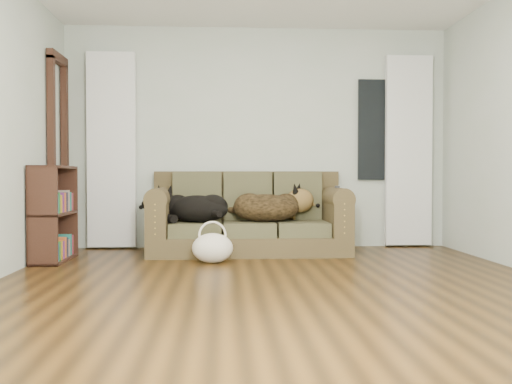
{
  "coord_description": "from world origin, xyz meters",
  "views": [
    {
      "loc": [
        -0.42,
        -4.27,
        0.84
      ],
      "look_at": [
        -0.07,
        1.6,
        0.68
      ],
      "focal_mm": 40.0,
      "sensor_mm": 36.0,
      "label": 1
    }
  ],
  "objects": [
    {
      "name": "tote_bag",
      "position": [
        -0.52,
        1.26,
        0.16
      ],
      "size": [
        0.46,
        0.39,
        0.29
      ],
      "primitive_type": "ellipsoid",
      "rotation": [
        0.0,
        0.0,
        -0.22
      ],
      "color": "beige",
      "rests_on": "floor"
    },
    {
      "name": "wall_back",
      "position": [
        0.0,
        2.5,
        1.3
      ],
      "size": [
        4.5,
        0.04,
        2.6
      ],
      "primitive_type": "cube",
      "color": "#B7BCB5",
      "rests_on": "ground"
    },
    {
      "name": "tv_remote",
      "position": [
        0.83,
        1.85,
        0.73
      ],
      "size": [
        0.09,
        0.18,
        0.02
      ],
      "primitive_type": "cube",
      "rotation": [
        0.0,
        0.0,
        -0.24
      ],
      "color": "black",
      "rests_on": "sofa"
    },
    {
      "name": "bookshelf",
      "position": [
        -2.09,
        1.48,
        0.5
      ],
      "size": [
        0.34,
        0.78,
        0.95
      ],
      "primitive_type": "cube",
      "rotation": [
        0.0,
        0.0,
        0.07
      ],
      "color": "black",
      "rests_on": "floor"
    },
    {
      "name": "curtain_right",
      "position": [
        1.8,
        2.42,
        1.15
      ],
      "size": [
        0.55,
        0.08,
        2.25
      ],
      "primitive_type": "cube",
      "color": "white",
      "rests_on": "ground"
    },
    {
      "name": "sofa",
      "position": [
        -0.13,
        1.97,
        0.45
      ],
      "size": [
        2.14,
        0.93,
        0.88
      ],
      "primitive_type": "cube",
      "color": "#40371E",
      "rests_on": "floor"
    },
    {
      "name": "window_pane",
      "position": [
        1.45,
        2.47,
        1.4
      ],
      "size": [
        0.5,
        0.03,
        1.2
      ],
      "primitive_type": "cube",
      "color": "black",
      "rests_on": "wall_back"
    },
    {
      "name": "dog_black_lab",
      "position": [
        -0.73,
        1.91,
        0.48
      ],
      "size": [
        0.86,
        0.79,
        0.3
      ],
      "primitive_type": "ellipsoid",
      "rotation": [
        0.0,
        0.0,
        -0.53
      ],
      "color": "black",
      "rests_on": "sofa"
    },
    {
      "name": "floor",
      "position": [
        0.0,
        0.0,
        0.0
      ],
      "size": [
        5.0,
        5.0,
        0.0
      ],
      "primitive_type": "plane",
      "color": "black",
      "rests_on": "ground"
    },
    {
      "name": "curtain_left",
      "position": [
        -1.7,
        2.42,
        1.15
      ],
      "size": [
        0.55,
        0.08,
        2.25
      ],
      "primitive_type": "cube",
      "color": "white",
      "rests_on": "ground"
    },
    {
      "name": "door_casing",
      "position": [
        -2.2,
        2.05,
        1.05
      ],
      "size": [
        0.07,
        0.6,
        2.1
      ],
      "primitive_type": "cube",
      "color": "black",
      "rests_on": "ground"
    },
    {
      "name": "dog_shepherd",
      "position": [
        0.1,
        1.94,
        0.49
      ],
      "size": [
        0.8,
        0.59,
        0.34
      ],
      "primitive_type": "ellipsoid",
      "rotation": [
        0.0,
        0.0,
        3.07
      ],
      "color": "black",
      "rests_on": "sofa"
    }
  ]
}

